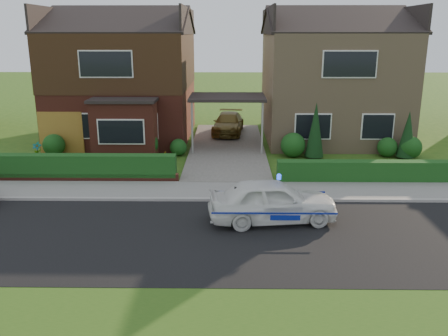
{
  "coord_description": "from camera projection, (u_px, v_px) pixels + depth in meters",
  "views": [
    {
      "loc": [
        0.14,
        -13.0,
        5.87
      ],
      "look_at": [
        -0.07,
        3.5,
        1.12
      ],
      "focal_mm": 38.0,
      "sensor_mm": 36.0,
      "label": 1
    }
  ],
  "objects": [
    {
      "name": "road",
      "position": [
        225.0,
        237.0,
        14.12
      ],
      "size": [
        60.0,
        6.0,
        0.02
      ],
      "primitive_type": "cube",
      "color": "black",
      "rests_on": "ground"
    },
    {
      "name": "shrub_left_near",
      "position": [
        178.0,
        147.0,
        23.26
      ],
      "size": [
        0.84,
        0.84,
        0.84
      ],
      "primitive_type": "sphere",
      "color": "#123B16",
      "rests_on": "ground"
    },
    {
      "name": "potted_plant_b",
      "position": [
        163.0,
        161.0,
        20.92
      ],
      "size": [
        0.56,
        0.52,
        0.8
      ],
      "primitive_type": "imported",
      "rotation": [
        0.0,
        0.0,
        1.07
      ],
      "color": "gray",
      "rests_on": "ground"
    },
    {
      "name": "sidewalk",
      "position": [
        226.0,
        191.0,
        18.05
      ],
      "size": [
        60.0,
        2.0,
        0.1
      ],
      "primitive_type": "cube",
      "color": "slate",
      "rests_on": "ground"
    },
    {
      "name": "house_right",
      "position": [
        331.0,
        73.0,
        26.48
      ],
      "size": [
        7.5,
        8.06,
        7.25
      ],
      "color": "tan",
      "rests_on": "ground"
    },
    {
      "name": "shrub_right_mid",
      "position": [
        387.0,
        147.0,
        23.02
      ],
      "size": [
        0.96,
        0.96,
        0.96
      ],
      "primitive_type": "sphere",
      "color": "#123B16",
      "rests_on": "ground"
    },
    {
      "name": "hedge_right",
      "position": [
        369.0,
        182.0,
        19.19
      ],
      "size": [
        7.5,
        0.55,
        0.8
      ],
      "primitive_type": "cube",
      "color": "#123B16",
      "rests_on": "ground"
    },
    {
      "name": "carport_link",
      "position": [
        227.0,
        98.0,
        23.91
      ],
      "size": [
        3.8,
        3.0,
        2.77
      ],
      "color": "black",
      "rests_on": "ground"
    },
    {
      "name": "kerb",
      "position": [
        226.0,
        200.0,
        17.04
      ],
      "size": [
        60.0,
        0.16,
        0.12
      ],
      "primitive_type": "cube",
      "color": "#9E9993",
      "rests_on": "ground"
    },
    {
      "name": "driveway_car",
      "position": [
        228.0,
        123.0,
        27.8
      ],
      "size": [
        2.0,
        4.17,
        1.17
      ],
      "primitive_type": "imported",
      "rotation": [
        0.0,
        0.0,
        -0.09
      ],
      "color": "brown",
      "rests_on": "driveway"
    },
    {
      "name": "driveway",
      "position": [
        227.0,
        148.0,
        24.68
      ],
      "size": [
        3.8,
        12.0,
        0.12
      ],
      "primitive_type": "cube",
      "color": "#666059",
      "rests_on": "ground"
    },
    {
      "name": "ground",
      "position": [
        225.0,
        237.0,
        14.12
      ],
      "size": [
        120.0,
        120.0,
        0.0
      ],
      "primitive_type": "plane",
      "color": "#295216",
      "rests_on": "ground"
    },
    {
      "name": "house_left",
      "position": [
        125.0,
        70.0,
        26.5
      ],
      "size": [
        7.5,
        9.53,
        7.25
      ],
      "color": "maroon",
      "rests_on": "ground"
    },
    {
      "name": "garage_door",
      "position": [
        61.0,
        133.0,
        23.5
      ],
      "size": [
        2.2,
        0.1,
        2.1
      ],
      "primitive_type": "cube",
      "color": "brown",
      "rests_on": "ground"
    },
    {
      "name": "conifer_a",
      "position": [
        315.0,
        132.0,
        22.55
      ],
      "size": [
        0.9,
        0.9,
        2.6
      ],
      "primitive_type": "cone",
      "color": "black",
      "rests_on": "ground"
    },
    {
      "name": "shrub_left_mid",
      "position": [
        145.0,
        144.0,
        22.93
      ],
      "size": [
        1.32,
        1.32,
        1.32
      ],
      "primitive_type": "sphere",
      "color": "#123B16",
      "rests_on": "ground"
    },
    {
      "name": "shrub_right_near",
      "position": [
        293.0,
        145.0,
        22.95
      ],
      "size": [
        1.2,
        1.2,
        1.2
      ],
      "primitive_type": "sphere",
      "color": "#123B16",
      "rests_on": "ground"
    },
    {
      "name": "hedge_left",
      "position": [
        85.0,
        181.0,
        19.43
      ],
      "size": [
        7.5,
        0.55,
        0.9
      ],
      "primitive_type": "cube",
      "color": "#123B16",
      "rests_on": "ground"
    },
    {
      "name": "conifer_b",
      "position": [
        407.0,
        136.0,
        22.55
      ],
      "size": [
        0.9,
        0.9,
        2.2
      ],
      "primitive_type": "cone",
      "color": "black",
      "rests_on": "ground"
    },
    {
      "name": "shrub_right_far",
      "position": [
        410.0,
        147.0,
        22.7
      ],
      "size": [
        1.08,
        1.08,
        1.08
      ],
      "primitive_type": "sphere",
      "color": "#123B16",
      "rests_on": "ground"
    },
    {
      "name": "potted_plant_a",
      "position": [
        37.0,
        151.0,
        22.45
      ],
      "size": [
        0.46,
        0.33,
        0.85
      ],
      "primitive_type": "imported",
      "rotation": [
        0.0,
        0.0,
        -0.05
      ],
      "color": "gray",
      "rests_on": "ground"
    },
    {
      "name": "dwarf_wall",
      "position": [
        84.0,
        178.0,
        19.24
      ],
      "size": [
        7.7,
        0.25,
        0.36
      ],
      "primitive_type": "cube",
      "color": "maroon",
      "rests_on": "ground"
    },
    {
      "name": "police_car",
      "position": [
        272.0,
        201.0,
        15.06
      ],
      "size": [
        3.74,
        4.24,
        1.55
      ],
      "rotation": [
        0.0,
        0.0,
        1.7
      ],
      "color": "white",
      "rests_on": "ground"
    },
    {
      "name": "potted_plant_c",
      "position": [
        167.0,
        168.0,
        19.81
      ],
      "size": [
        0.48,
        0.48,
        0.8
      ],
      "primitive_type": "imported",
      "rotation": [
        0.0,
        0.0,
        1.5
      ],
      "color": "gray",
      "rests_on": "ground"
    },
    {
      "name": "shrub_left_far",
      "position": [
        54.0,
        145.0,
        23.21
      ],
      "size": [
        1.08,
        1.08,
        1.08
      ],
      "primitive_type": "sphere",
      "color": "#123B16",
      "rests_on": "ground"
    }
  ]
}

